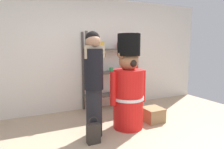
{
  "coord_description": "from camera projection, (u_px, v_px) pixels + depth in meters",
  "views": [
    {
      "loc": [
        -1.44,
        -2.16,
        1.45
      ],
      "look_at": [
        -0.08,
        0.74,
        1.0
      ],
      "focal_mm": 30.93,
      "sensor_mm": 36.0,
      "label": 1
    }
  ],
  "objects": [
    {
      "name": "shopping_bag",
      "position": [
        93.0,
        133.0,
        2.93
      ],
      "size": [
        0.2,
        0.11,
        0.42
      ],
      "color": "#332D28",
      "rests_on": "ground_plane"
    },
    {
      "name": "back_wall",
      "position": [
        88.0,
        54.0,
        4.53
      ],
      "size": [
        6.4,
        0.12,
        2.6
      ],
      "primitive_type": "cube",
      "color": "silver",
      "rests_on": "ground_plane"
    },
    {
      "name": "merchandise_shelf",
      "position": [
        110.0,
        69.0,
        4.58
      ],
      "size": [
        1.33,
        0.35,
        1.8
      ],
      "color": "#4C4742",
      "rests_on": "ground_plane"
    },
    {
      "name": "display_crate",
      "position": [
        153.0,
        115.0,
        3.8
      ],
      "size": [
        0.37,
        0.37,
        0.27
      ],
      "color": "#9E7A51",
      "rests_on": "ground_plane"
    },
    {
      "name": "person_shopper",
      "position": [
        94.0,
        81.0,
        3.07
      ],
      "size": [
        0.32,
        0.31,
        1.7
      ],
      "color": "black",
      "rests_on": "ground_plane"
    },
    {
      "name": "teddy_bear_guard",
      "position": [
        128.0,
        87.0,
        3.44
      ],
      "size": [
        0.71,
        0.56,
        1.68
      ],
      "color": "red",
      "rests_on": "ground_plane"
    }
  ]
}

